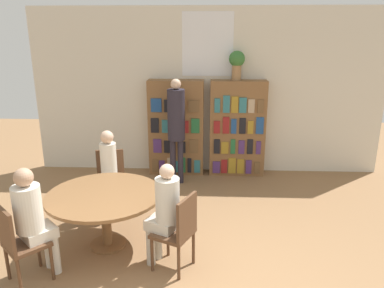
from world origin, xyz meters
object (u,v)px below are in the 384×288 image
chair_near_camera (18,241)px  seated_reader_back (33,215)px  bookshelf_left (176,128)px  seated_reader_right (164,209)px  flower_vase (237,62)px  seated_reader_left (109,169)px  librarian_standing (176,121)px  chair_far_side (179,229)px  chair_left_side (111,177)px  reading_table (105,201)px  bookshelf_right (237,129)px

chair_near_camera → seated_reader_back: 0.29m
chair_near_camera → bookshelf_left: bearing=111.0°
bookshelf_left → seated_reader_right: size_ratio=1.41×
flower_vase → seated_reader_left: 2.90m
flower_vase → librarian_standing: flower_vase is taller
flower_vase → chair_far_side: 3.48m
chair_left_side → chair_near_camera: bearing=63.0°
seated_reader_right → librarian_standing: (-0.07, 2.43, 0.42)m
seated_reader_back → librarian_standing: 3.01m
chair_near_camera → chair_left_side: 1.84m
bookshelf_left → librarian_standing: librarian_standing is taller
seated_reader_right → reading_table: bearing=90.0°
seated_reader_back → bookshelf_right: bearing=96.8°
bookshelf_left → bookshelf_right: 1.12m
chair_far_side → librarian_standing: size_ratio=0.49×
bookshelf_left → seated_reader_back: (-1.23, -3.20, -0.14)m
reading_table → librarian_standing: bearing=71.4°
bookshelf_left → librarian_standing: bearing=-84.4°
bookshelf_right → chair_far_side: size_ratio=1.93×
bookshelf_left → chair_far_side: (0.29, -3.01, -0.36)m
chair_far_side → seated_reader_left: size_ratio=0.72×
flower_vase → seated_reader_back: (-2.30, -3.20, -1.33)m
seated_reader_right → seated_reader_back: 1.38m
chair_left_side → seated_reader_back: 1.70m
bookshelf_left → flower_vase: flower_vase is taller
bookshelf_left → seated_reader_back: 3.43m
reading_table → chair_near_camera: 1.04m
bookshelf_right → seated_reader_back: bookshelf_right is taller
chair_near_camera → chair_far_side: 1.67m
bookshelf_left → seated_reader_right: bearing=-87.6°
flower_vase → librarian_standing: 1.48m
chair_left_side → chair_far_side: same height
reading_table → librarian_standing: 2.25m
chair_far_side → chair_left_side: bearing=63.0°
bookshelf_left → reading_table: 2.67m
bookshelf_left → reading_table: (-0.65, -2.57, -0.26)m
bookshelf_right → chair_far_side: bearing=-105.5°
bookshelf_right → chair_near_camera: size_ratio=1.93×
reading_table → chair_near_camera: chair_near_camera is taller
chair_far_side → chair_near_camera: bearing=126.0°
chair_far_side → seated_reader_right: 0.27m
bookshelf_left → reading_table: bookshelf_left is taller
flower_vase → chair_left_side: bearing=-140.7°
seated_reader_left → seated_reader_back: (-0.42, -1.45, 0.03)m
flower_vase → chair_left_side: 2.92m
flower_vase → chair_left_side: (-1.91, -1.57, -1.55)m
bookshelf_right → flower_vase: size_ratio=3.43×
librarian_standing → reading_table: bearing=-108.6°
seated_reader_right → librarian_standing: size_ratio=0.68×
reading_table → seated_reader_back: bearing=-133.1°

